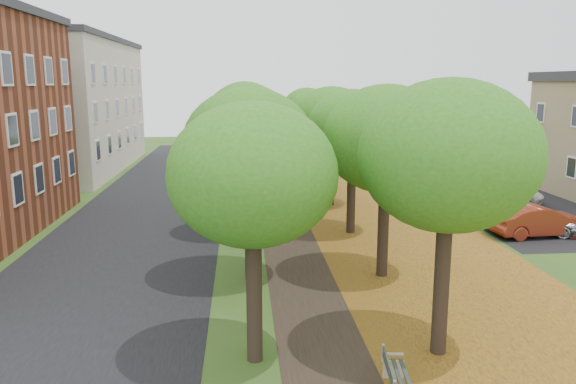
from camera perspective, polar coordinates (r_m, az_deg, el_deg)
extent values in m
plane|color=#2D4C19|center=(15.19, 5.30, -16.27)|extent=(120.00, 120.00, 0.00)
cube|color=black|center=(29.55, -14.45, -2.87)|extent=(8.00, 70.00, 0.01)
cube|color=black|center=(29.22, 0.21, -2.66)|extent=(3.20, 70.00, 0.01)
cube|color=#A1781D|center=(30.05, 9.76, -2.43)|extent=(7.50, 70.00, 0.01)
cube|color=black|center=(34.05, 23.33, -1.60)|extent=(9.00, 16.00, 0.01)
cylinder|color=black|center=(14.27, -3.45, -10.44)|extent=(0.40, 0.40, 3.48)
ellipsoid|color=#306A16|center=(13.44, -3.61, 2.06)|extent=(4.27, 4.27, 3.63)
cylinder|color=black|center=(19.97, -3.86, -4.10)|extent=(0.40, 0.40, 3.48)
ellipsoid|color=#306A16|center=(19.38, -3.98, 4.86)|extent=(4.27, 4.27, 3.63)
cylinder|color=black|center=(25.81, -4.08, -0.60)|extent=(0.40, 0.40, 3.48)
ellipsoid|color=#306A16|center=(25.36, -4.18, 6.34)|extent=(4.27, 4.27, 3.63)
cylinder|color=black|center=(31.70, -4.22, 1.60)|extent=(0.40, 0.40, 3.48)
ellipsoid|color=#306A16|center=(31.34, -4.30, 7.25)|extent=(4.27, 4.27, 3.63)
cylinder|color=black|center=(37.63, -4.32, 3.12)|extent=(0.40, 0.40, 3.48)
ellipsoid|color=#306A16|center=(37.33, -4.39, 7.87)|extent=(4.27, 4.27, 3.63)
cylinder|color=black|center=(43.58, -4.39, 4.21)|extent=(0.40, 0.40, 3.48)
ellipsoid|color=#306A16|center=(43.32, -4.45, 8.32)|extent=(4.27, 4.27, 3.63)
cylinder|color=black|center=(15.13, 15.30, -9.54)|extent=(0.40, 0.40, 3.48)
ellipsoid|color=#306A16|center=(14.35, 15.94, 2.23)|extent=(4.27, 4.27, 3.63)
cylinder|color=black|center=(20.60, 9.64, -3.76)|extent=(0.40, 0.40, 3.48)
ellipsoid|color=#306A16|center=(20.03, 9.93, 4.92)|extent=(4.27, 4.27, 3.63)
cylinder|color=black|center=(26.29, 6.44, -0.42)|extent=(0.40, 0.40, 3.48)
ellipsoid|color=#306A16|center=(25.85, 6.59, 6.39)|extent=(4.27, 4.27, 3.63)
cylinder|color=black|center=(32.10, 4.38, 1.72)|extent=(0.40, 0.40, 3.48)
ellipsoid|color=#306A16|center=(31.74, 4.47, 7.30)|extent=(4.27, 4.27, 3.63)
cylinder|color=black|center=(37.97, 2.96, 3.20)|extent=(0.40, 0.40, 3.48)
ellipsoid|color=#306A16|center=(37.67, 3.01, 7.92)|extent=(4.27, 4.27, 3.63)
cylinder|color=black|center=(43.87, 1.91, 4.29)|extent=(0.40, 0.40, 3.48)
ellipsoid|color=#306A16|center=(43.61, 1.94, 8.37)|extent=(4.27, 4.27, 3.63)
cube|color=beige|center=(48.54, -22.40, 7.99)|extent=(10.00, 20.00, 10.00)
cube|color=#2D2D33|center=(48.61, -22.87, 14.11)|extent=(10.30, 20.30, 0.40)
cube|color=#232C26|center=(13.47, 11.27, -18.10)|extent=(0.64, 1.83, 0.04)
cube|color=#232C26|center=(13.30, 10.16, -17.14)|extent=(0.22, 1.79, 0.26)
cube|color=silver|center=(14.28, 10.64, -17.30)|extent=(0.50, 0.11, 0.45)
cube|color=silver|center=(14.10, 10.70, -15.86)|extent=(0.45, 0.11, 0.04)
imported|color=#A7A6AB|center=(28.64, 23.44, -2.45)|extent=(4.45, 3.23, 1.41)
imported|color=maroon|center=(28.15, 24.13, -2.69)|extent=(4.51, 1.94, 1.45)
imported|color=#333439|center=(34.51, 18.29, 0.14)|extent=(5.41, 3.78, 1.46)
imported|color=silver|center=(34.86, 20.36, 0.10)|extent=(5.68, 3.99, 1.44)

